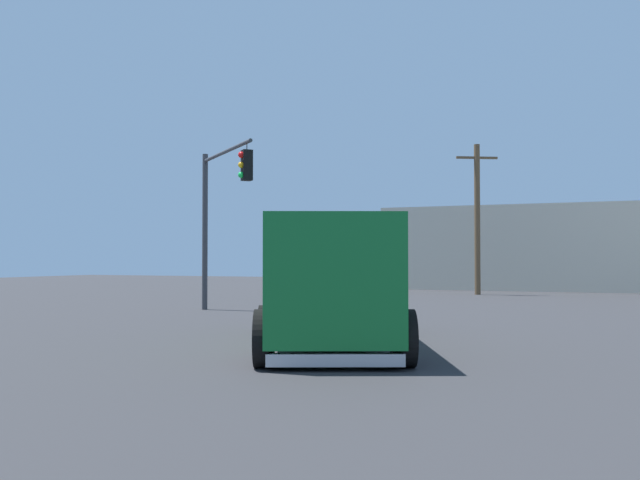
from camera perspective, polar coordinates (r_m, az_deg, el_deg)
name	(u,v)px	position (r m, az deg, el deg)	size (l,w,h in m)	color
ground_plane	(342,344)	(15.55, 1.83, -8.44)	(100.00, 100.00, 0.00)	#2B2B2D
delivery_truck	(330,281)	(15.03, 0.83, -3.32)	(5.33, 7.93, 2.66)	#146B2D
traffic_light_primary	(218,202)	(24.50, -8.31, 3.07)	(3.83, 3.49, 5.73)	#38383D
utility_pole	(477,217)	(37.31, 12.70, 1.87)	(1.99, 1.15, 7.84)	brown
building_backdrop	(587,248)	(44.11, 20.94, -0.61)	(23.55, 6.00, 5.00)	beige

